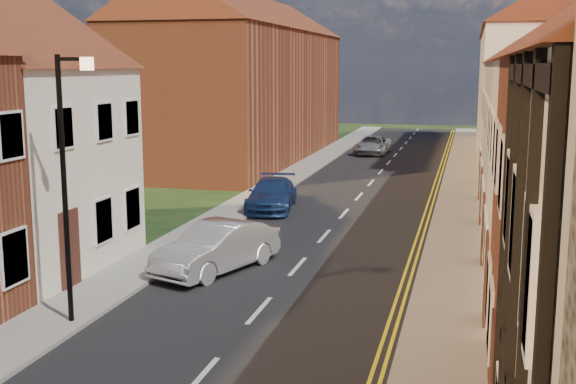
{
  "coord_description": "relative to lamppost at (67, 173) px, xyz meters",
  "views": [
    {
      "loc": [
        4.8,
        5.93,
        5.87
      ],
      "look_at": [
        -0.15,
        25.45,
        2.35
      ],
      "focal_mm": 45.0,
      "sensor_mm": 36.0,
      "label": 1
    }
  ],
  "objects": [
    {
      "name": "road",
      "position": [
        3.81,
        10.0,
        -3.53
      ],
      "size": [
        7.0,
        90.0,
        0.02
      ],
      "primitive_type": "cube",
      "color": "black",
      "rests_on": "ground"
    },
    {
      "name": "pavement_left",
      "position": [
        -0.59,
        10.0,
        -3.48
      ],
      "size": [
        1.8,
        90.0,
        0.12
      ],
      "primitive_type": "cube",
      "color": "gray",
      "rests_on": "ground"
    },
    {
      "name": "pavement_right",
      "position": [
        8.21,
        10.0,
        -3.48
      ],
      "size": [
        1.8,
        90.0,
        0.12
      ],
      "primitive_type": "cube",
      "color": "gray",
      "rests_on": "ground"
    },
    {
      "name": "block_right_far",
      "position": [
        13.11,
        35.0,
        1.76
      ],
      "size": [
        8.3,
        24.2,
        10.5
      ],
      "color": "white",
      "rests_on": "ground"
    },
    {
      "name": "block_left_far",
      "position": [
        -5.49,
        30.0,
        1.76
      ],
      "size": [
        8.3,
        24.2,
        10.5
      ],
      "color": "#98492C",
      "rests_on": "ground"
    },
    {
      "name": "lamppost",
      "position": [
        0.0,
        0.0,
        0.0
      ],
      "size": [
        0.88,
        0.15,
        6.0
      ],
      "color": "black",
      "rests_on": "pavement_left"
    },
    {
      "name": "car_mid",
      "position": [
        1.65,
        5.0,
        -2.83
      ],
      "size": [
        2.88,
        4.56,
        1.42
      ],
      "primitive_type": "imported",
      "rotation": [
        0.0,
        0.0,
        -0.35
      ],
      "color": "#AEAFB6",
      "rests_on": "ground"
    },
    {
      "name": "car_far",
      "position": [
        0.75,
        14.17,
        -2.9
      ],
      "size": [
        2.37,
        4.59,
        1.27
      ],
      "primitive_type": "imported",
      "rotation": [
        0.0,
        0.0,
        0.14
      ],
      "color": "navy",
      "rests_on": "ground"
    },
    {
      "name": "car_distant",
      "position": [
        2.28,
        34.22,
        -2.92
      ],
      "size": [
        2.16,
        4.52,
        1.24
      ],
      "primitive_type": "imported",
      "rotation": [
        0.0,
        0.0,
        -0.02
      ],
      "color": "#9A9CA1",
      "rests_on": "ground"
    }
  ]
}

